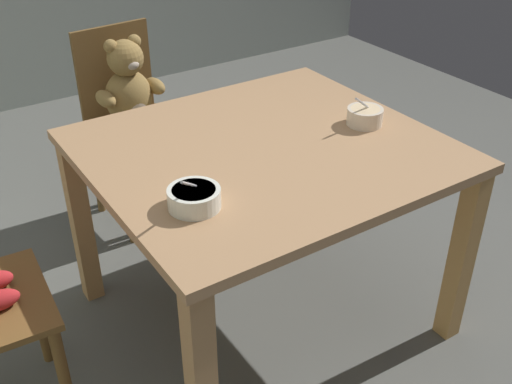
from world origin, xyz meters
TOP-DOWN VIEW (x-y plane):
  - ground_plane at (0.00, 0.00)m, footprint 5.20×5.20m
  - dining_table at (0.00, 0.00)m, footprint 1.13×1.03m
  - teddy_chair_far_center at (-0.08, 0.94)m, footprint 0.42×0.42m
  - porridge_bowl_white_near_left at (-0.37, -0.20)m, footprint 0.15×0.15m
  - porridge_bowl_cream_near_right at (0.39, -0.06)m, footprint 0.13×0.13m

SIDE VIEW (x-z plane):
  - ground_plane at x=0.00m, z-range -0.04..0.00m
  - teddy_chair_far_center at x=-0.08m, z-range 0.13..1.02m
  - dining_table at x=0.00m, z-range 0.26..0.99m
  - porridge_bowl_white_near_left at x=-0.37m, z-range 0.70..0.83m
  - porridge_bowl_cream_near_right at x=0.39m, z-range 0.70..0.82m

